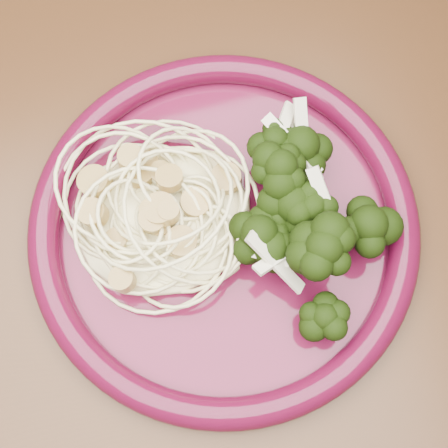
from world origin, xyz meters
TOP-DOWN VIEW (x-y plane):
  - dining_table at (0.00, 0.00)m, footprint 1.20×0.80m
  - dinner_plate at (-0.10, -0.02)m, footprint 0.42×0.42m
  - spaghetti_pile at (-0.15, -0.00)m, footprint 0.19×0.18m
  - scallop_cluster at (-0.15, -0.00)m, footprint 0.17×0.17m
  - broccoli_pile at (-0.04, -0.04)m, footprint 0.16×0.20m
  - onion_garnish at (-0.04, -0.04)m, footprint 0.11×0.13m

SIDE VIEW (x-z plane):
  - dining_table at x=0.00m, z-range 0.28..1.03m
  - dinner_plate at x=-0.10m, z-range 0.75..0.78m
  - spaghetti_pile at x=-0.15m, z-range 0.76..0.79m
  - broccoli_pile at x=-0.04m, z-range 0.76..0.82m
  - scallop_cluster at x=-0.15m, z-range 0.79..0.83m
  - onion_garnish at x=-0.04m, z-range 0.80..0.85m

